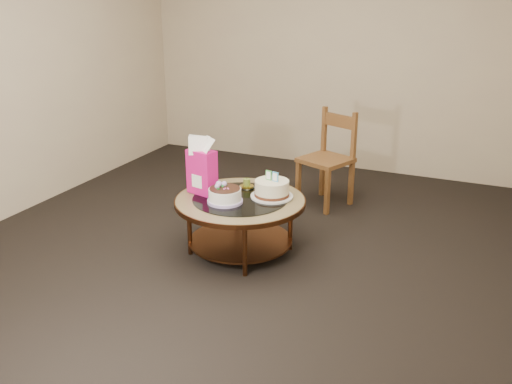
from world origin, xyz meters
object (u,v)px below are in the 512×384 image
at_px(decorated_cake, 225,196).
at_px(gift_bag, 202,166).
at_px(cream_cake, 272,189).
at_px(dining_chair, 328,158).
at_px(coffee_table, 240,208).

bearing_deg(decorated_cake, gift_bag, 156.29).
bearing_deg(gift_bag, cream_cake, 28.11).
xyz_separation_m(decorated_cake, dining_chair, (0.38, 1.42, -0.05)).
bearing_deg(gift_bag, coffee_table, 16.40).
bearing_deg(dining_chair, cream_cake, -72.50).
distance_m(coffee_table, decorated_cake, 0.19).
bearing_deg(cream_cake, decorated_cake, -126.25).
xyz_separation_m(cream_cake, dining_chair, (0.10, 1.17, -0.06)).
height_order(coffee_table, dining_chair, dining_chair).
height_order(coffee_table, cream_cake, cream_cake).
distance_m(coffee_table, dining_chair, 1.34).
relative_size(cream_cake, dining_chair, 0.37).
distance_m(cream_cake, dining_chair, 1.18).
relative_size(gift_bag, dining_chair, 0.50).
relative_size(decorated_cake, cream_cake, 0.82).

